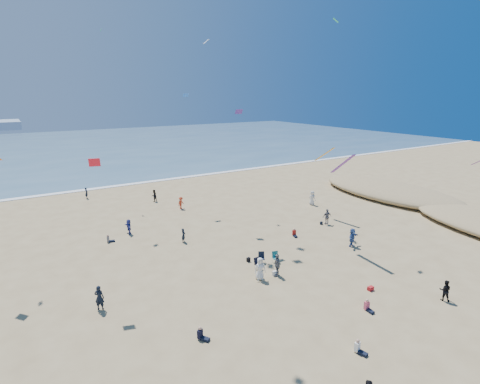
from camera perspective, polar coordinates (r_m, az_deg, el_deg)
ground at (r=23.84m, az=6.78°, el=-22.55°), size 220.00×220.00×0.00m
ocean at (r=111.08m, az=-25.94°, el=5.96°), size 220.00×100.00×0.06m
surf_line at (r=62.39m, az=-20.18°, el=0.62°), size 220.00×1.20×0.08m
standing_flyers at (r=35.31m, az=0.45°, el=-7.71°), size 37.89×46.29×1.90m
seated_group at (r=29.94m, az=2.16°, el=-13.06°), size 17.68×25.28×0.84m
chair_cluster at (r=32.86m, az=3.88°, el=-10.26°), size 2.71×1.53×1.00m
white_tote at (r=31.32m, az=5.26°, el=-12.24°), size 0.35×0.20×0.40m
black_backpack at (r=33.54m, az=1.29°, el=-10.27°), size 0.30×0.22×0.38m
cooler at (r=30.78m, az=19.28°, el=-13.70°), size 0.45×0.30×0.30m
navy_bag at (r=43.44m, az=12.28°, el=-4.65°), size 0.28×0.18×0.34m
kites_aloft at (r=35.55m, az=4.94°, el=15.03°), size 36.35×45.60×27.15m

